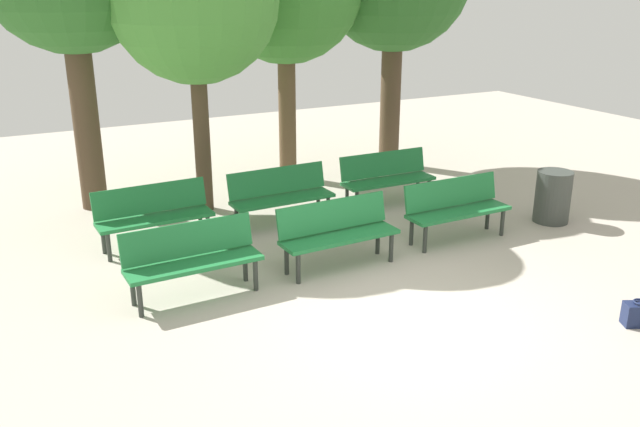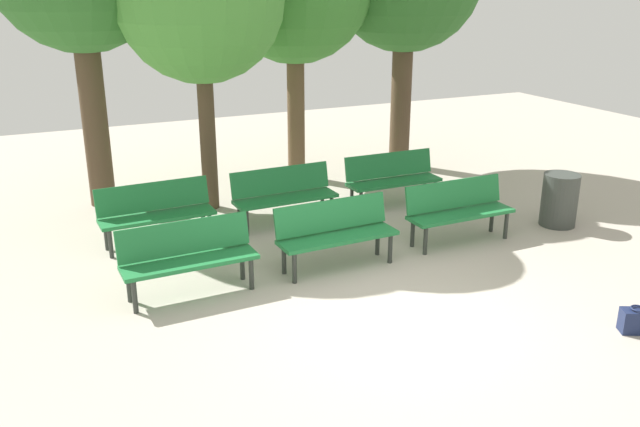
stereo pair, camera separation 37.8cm
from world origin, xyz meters
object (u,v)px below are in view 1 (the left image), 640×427
handbag (639,314)px  bench_r1_c2 (386,176)px  bench_r1_c0 (154,212)px  bench_r0_c0 (192,256)px  trash_bin (553,197)px  bench_r0_c2 (456,206)px  bench_r1_c1 (281,193)px  bench_r0_c1 (337,230)px

handbag → bench_r1_c2: bearing=92.1°
bench_r1_c0 → handbag: 6.26m
bench_r0_c0 → trash_bin: 5.74m
bench_r0_c2 → bench_r0_c0: bearing=-179.7°
bench_r1_c1 → trash_bin: bearing=-27.0°
bench_r1_c0 → handbag: (4.08, -4.72, -0.37)m
bench_r0_c1 → bench_r1_c2: bearing=41.7°
bench_r0_c2 → bench_r1_c0: bearing=155.9°
bench_r0_c1 → bench_r0_c2: bearing=0.4°
bench_r0_c0 → bench_r1_c2: size_ratio=1.00×
bench_r1_c0 → bench_r1_c2: same height
bench_r0_c1 → bench_r1_c2: 2.71m
bench_r1_c1 → handbag: size_ratio=4.39×
bench_r0_c0 → bench_r0_c1: bearing=-2.0°
bench_r0_c2 → trash_bin: (1.81, -0.11, -0.10)m
bench_r1_c2 → bench_r1_c1: bearing=-177.1°
bench_r1_c1 → handbag: 5.20m
bench_r0_c2 → bench_r1_c1: bearing=138.7°
bench_r0_c1 → bench_r1_c2: size_ratio=1.01×
bench_r0_c2 → handbag: bench_r0_c2 is taller
bench_r0_c1 → handbag: size_ratio=4.40×
bench_r1_c0 → bench_r1_c2: 3.91m
bench_r1_c1 → trash_bin: bench_r1_c1 is taller
bench_r0_c0 → bench_r1_c1: bearing=40.9°
bench_r0_c0 → bench_r0_c2: same height
trash_bin → bench_r0_c0: bearing=179.5°
bench_r1_c2 → handbag: bench_r1_c2 is taller
bench_r0_c0 → bench_r1_c0: bearing=88.7°
bench_r1_c2 → trash_bin: bench_r1_c2 is taller
bench_r0_c1 → bench_r1_c2: (1.96, 1.87, 0.00)m
handbag → bench_r1_c1: bearing=114.4°
bench_r1_c2 → bench_r0_c2: bearing=-88.4°
bench_r1_c1 → handbag: (2.14, -4.72, -0.37)m
trash_bin → bench_r1_c2: bearing=134.1°
bench_r0_c2 → bench_r1_c0: (-3.94, 1.71, 0.00)m
bench_r0_c0 → bench_r0_c1: same height
bench_r1_c0 → bench_r1_c2: size_ratio=1.01×
trash_bin → bench_r0_c2: bearing=176.6°
bench_r0_c0 → bench_r0_c2: bearing=-0.6°
bench_r0_c0 → bench_r0_c1: 1.94m
bench_r0_c2 → bench_r1_c0: same height
handbag → bench_r0_c1: bearing=126.1°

